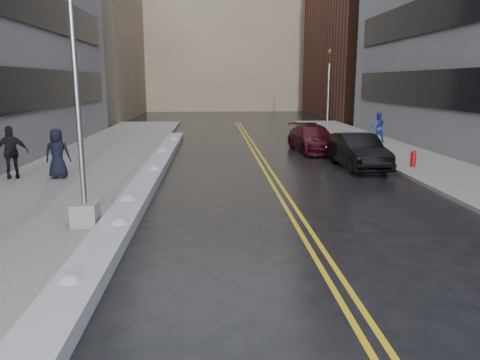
{
  "coord_description": "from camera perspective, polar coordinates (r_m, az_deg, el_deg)",
  "views": [
    {
      "loc": [
        0.09,
        -10.09,
        3.89
      ],
      "look_at": [
        0.8,
        2.13,
        1.3
      ],
      "focal_mm": 35.0,
      "sensor_mm": 36.0,
      "label": 1
    }
  ],
  "objects": [
    {
      "name": "car_maroon",
      "position": [
        26.74,
        8.9,
        5.03
      ],
      "size": [
        2.45,
        5.23,
        1.48
      ],
      "primitive_type": "imported",
      "rotation": [
        0.0,
        0.0,
        0.08
      ],
      "color": "#360810",
      "rests_on": "ground"
    },
    {
      "name": "snow_ridge",
      "position": [
        18.64,
        -11.09,
        0.21
      ],
      "size": [
        0.9,
        30.0,
        0.34
      ],
      "primitive_type": "cube",
      "color": "#B8BAC2",
      "rests_on": "ground"
    },
    {
      "name": "pedestrian_c",
      "position": [
        19.62,
        -21.37,
        3.03
      ],
      "size": [
        0.98,
        0.66,
        1.96
      ],
      "primitive_type": "imported",
      "rotation": [
        0.0,
        0.0,
        3.18
      ],
      "color": "black",
      "rests_on": "sidewalk_west"
    },
    {
      "name": "traffic_signal",
      "position": [
        35.11,
        10.72,
        10.94
      ],
      "size": [
        0.16,
        0.2,
        6.0
      ],
      "color": "gray",
      "rests_on": "sidewalk_east"
    },
    {
      "name": "sidewalk_west",
      "position": [
        21.26,
        -19.21,
        0.93
      ],
      "size": [
        5.5,
        50.0,
        0.15
      ],
      "primitive_type": "cube",
      "color": "gray",
      "rests_on": "ground"
    },
    {
      "name": "lamppost",
      "position": [
        12.63,
        -18.95,
        5.14
      ],
      "size": [
        0.65,
        0.65,
        7.62
      ],
      "color": "gray",
      "rests_on": "sidewalk_west"
    },
    {
      "name": "ground",
      "position": [
        10.81,
        -3.61,
        -9.16
      ],
      "size": [
        160.0,
        160.0,
        0.0
      ],
      "primitive_type": "plane",
      "color": "black",
      "rests_on": "ground"
    },
    {
      "name": "pedestrian_east",
      "position": [
        30.66,
        16.45,
        6.19
      ],
      "size": [
        0.92,
        0.72,
        1.85
      ],
      "primitive_type": "imported",
      "rotation": [
        0.0,
        0.0,
        3.12
      ],
      "color": "navy",
      "rests_on": "sidewalk_east"
    },
    {
      "name": "lane_line_left",
      "position": [
        20.59,
        3.04,
        1.04
      ],
      "size": [
        0.12,
        50.0,
        0.01
      ],
      "primitive_type": "cube",
      "color": "gold",
      "rests_on": "ground"
    },
    {
      "name": "sidewalk_east",
      "position": [
        22.72,
        22.59,
        1.35
      ],
      "size": [
        4.0,
        50.0,
        0.15
      ],
      "primitive_type": "cube",
      "color": "gray",
      "rests_on": "ground"
    },
    {
      "name": "building_west_far",
      "position": [
        56.52,
        -20.19,
        16.42
      ],
      "size": [
        14.0,
        22.0,
        18.0
      ],
      "primitive_type": "cube",
      "color": "gray",
      "rests_on": "ground"
    },
    {
      "name": "car_black",
      "position": [
        21.99,
        14.16,
        3.44
      ],
      "size": [
        1.87,
        4.79,
        1.55
      ],
      "primitive_type": "imported",
      "rotation": [
        0.0,
        0.0,
        0.05
      ],
      "color": "black",
      "rests_on": "ground"
    },
    {
      "name": "pedestrian_d",
      "position": [
        20.22,
        -26.09,
        3.03
      ],
      "size": [
        1.31,
        0.9,
        2.07
      ],
      "primitive_type": "imported",
      "rotation": [
        0.0,
        0.0,
        3.51
      ],
      "color": "black",
      "rests_on": "sidewalk_west"
    },
    {
      "name": "building_far",
      "position": [
        70.47,
        -1.85,
        17.72
      ],
      "size": [
        36.0,
        16.0,
        22.0
      ],
      "primitive_type": "cube",
      "color": "gray",
      "rests_on": "ground"
    },
    {
      "name": "fire_hydrant",
      "position": [
        22.23,
        20.37,
        2.55
      ],
      "size": [
        0.26,
        0.26,
        0.73
      ],
      "color": "maroon",
      "rests_on": "sidewalk_east"
    },
    {
      "name": "lane_line_right",
      "position": [
        20.62,
        3.87,
        1.05
      ],
      "size": [
        0.12,
        50.0,
        0.01
      ],
      "primitive_type": "cube",
      "color": "gold",
      "rests_on": "ground"
    }
  ]
}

